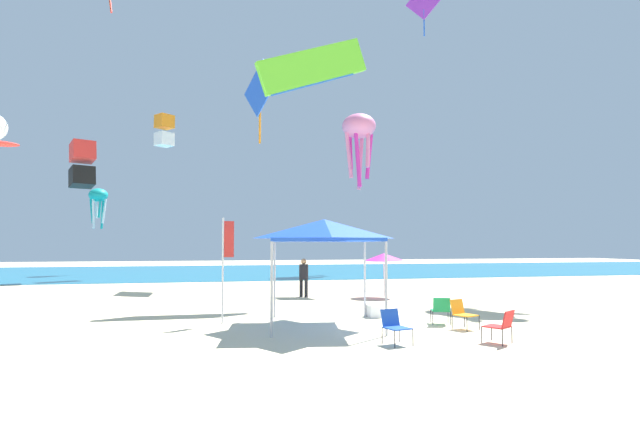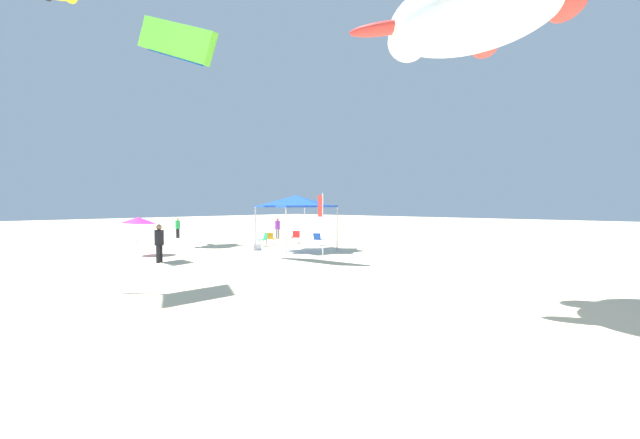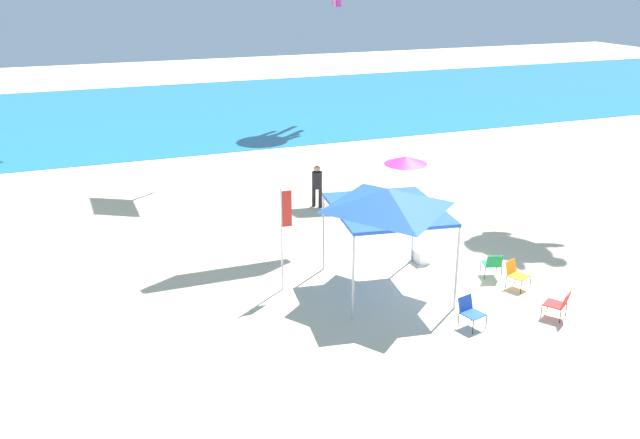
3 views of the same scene
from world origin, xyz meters
name	(u,v)px [view 2 (image 2 of 3)]	position (x,y,z in m)	size (l,w,h in m)	color
ground	(288,249)	(0.00, 0.00, -0.05)	(120.00, 120.00, 0.10)	beige
canopy_tent	(296,201)	(-1.43, 0.73, 2.79)	(3.56, 4.00, 3.14)	#B7B7BC
beach_umbrella	(138,220)	(2.98, 7.82, 1.82)	(1.78, 1.78, 2.03)	silver
folding_chair_near_cooler	(263,239)	(2.03, 0.19, 0.47)	(0.69, 0.76, 0.82)	black
folding_chair_right_of_tent	(318,238)	(-0.39, -2.27, 0.47)	(0.66, 0.73, 0.82)	black
folding_chair_left_of_tent	(296,236)	(2.14, -2.79, 0.47)	(0.77, 0.80, 0.82)	black
folding_chair_facing_ocean	(271,238)	(2.26, -0.67, 0.47)	(0.71, 0.77, 0.82)	black
cooler_box	(255,247)	(0.55, 2.06, 0.20)	(0.41, 0.62, 0.40)	white
banner_flag	(322,218)	(-4.30, 1.74, 1.93)	(0.36, 0.06, 3.20)	silver
person_kite_handler	(178,226)	(11.98, 0.17, 0.93)	(0.42, 0.38, 1.59)	black
person_near_umbrella	(277,226)	(5.57, -4.29, 0.95)	(0.38, 0.43, 1.62)	slate
person_beachcomber	(159,240)	(-0.58, 8.62, 1.02)	(0.41, 0.41, 1.74)	black
kite_turtle_white	(469,16)	(-15.40, 9.14, 6.95)	(5.45, 5.26, 1.89)	white
kite_parafoil_lime	(176,41)	(-0.39, 7.57, 10.24)	(5.18, 1.17, 3.10)	#66D82D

